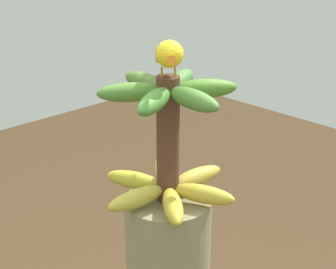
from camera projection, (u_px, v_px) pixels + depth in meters
name	position (u px, v px, depth m)	size (l,w,h in m)	color
banana_bunch	(168.00, 141.00, 1.15)	(0.32, 0.33, 0.30)	#4C2D1E
perched_bird	(169.00, 55.00, 1.05)	(0.17, 0.15, 0.09)	#C68933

